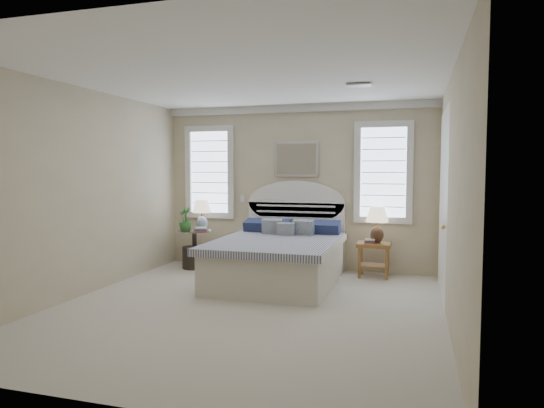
{
  "coord_description": "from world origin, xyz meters",
  "views": [
    {
      "loc": [
        1.9,
        -5.3,
        1.63
      ],
      "look_at": [
        0.02,
        1.0,
        1.17
      ],
      "focal_mm": 32.0,
      "sensor_mm": 36.0,
      "label": 1
    }
  ],
  "objects_px": {
    "side_table_left": "(195,245)",
    "nightstand_right": "(374,252)",
    "lamp_left": "(202,211)",
    "floor_pot": "(194,257)",
    "bed": "(280,256)",
    "lamp_right": "(377,221)"
  },
  "relations": [
    {
      "from": "side_table_left",
      "to": "floor_pot",
      "type": "xyz_separation_m",
      "value": [
        0.02,
        -0.06,
        -0.21
      ]
    },
    {
      "from": "lamp_left",
      "to": "floor_pot",
      "type": "bearing_deg",
      "value": -121.24
    },
    {
      "from": "side_table_left",
      "to": "lamp_left",
      "type": "xyz_separation_m",
      "value": [
        0.1,
        0.08,
        0.56
      ]
    },
    {
      "from": "floor_pot",
      "to": "lamp_left",
      "type": "xyz_separation_m",
      "value": [
        0.08,
        0.14,
        0.76
      ]
    },
    {
      "from": "nightstand_right",
      "to": "lamp_right",
      "type": "relative_size",
      "value": 0.95
    },
    {
      "from": "side_table_left",
      "to": "floor_pot",
      "type": "distance_m",
      "value": 0.21
    },
    {
      "from": "side_table_left",
      "to": "nightstand_right",
      "type": "distance_m",
      "value": 2.95
    },
    {
      "from": "side_table_left",
      "to": "lamp_left",
      "type": "bearing_deg",
      "value": 36.7
    },
    {
      "from": "bed",
      "to": "lamp_left",
      "type": "distance_m",
      "value": 1.78
    },
    {
      "from": "side_table_left",
      "to": "floor_pot",
      "type": "height_order",
      "value": "side_table_left"
    },
    {
      "from": "side_table_left",
      "to": "nightstand_right",
      "type": "xyz_separation_m",
      "value": [
        2.95,
        0.1,
        -0.0
      ]
    },
    {
      "from": "bed",
      "to": "lamp_left",
      "type": "height_order",
      "value": "bed"
    },
    {
      "from": "bed",
      "to": "floor_pot",
      "type": "bearing_deg",
      "value": 161.9
    },
    {
      "from": "floor_pot",
      "to": "lamp_left",
      "type": "bearing_deg",
      "value": 58.76
    },
    {
      "from": "side_table_left",
      "to": "lamp_left",
      "type": "relative_size",
      "value": 1.23
    },
    {
      "from": "floor_pot",
      "to": "side_table_left",
      "type": "bearing_deg",
      "value": 108.69
    },
    {
      "from": "nightstand_right",
      "to": "lamp_left",
      "type": "xyz_separation_m",
      "value": [
        -2.85,
        -0.02,
        0.56
      ]
    },
    {
      "from": "floor_pot",
      "to": "lamp_right",
      "type": "xyz_separation_m",
      "value": [
        2.97,
        0.17,
        0.69
      ]
    },
    {
      "from": "lamp_left",
      "to": "lamp_right",
      "type": "bearing_deg",
      "value": 0.75
    },
    {
      "from": "floor_pot",
      "to": "lamp_left",
      "type": "relative_size",
      "value": 0.77
    },
    {
      "from": "lamp_left",
      "to": "bed",
      "type": "bearing_deg",
      "value": -23.37
    },
    {
      "from": "lamp_left",
      "to": "side_table_left",
      "type": "bearing_deg",
      "value": -143.3
    }
  ]
}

